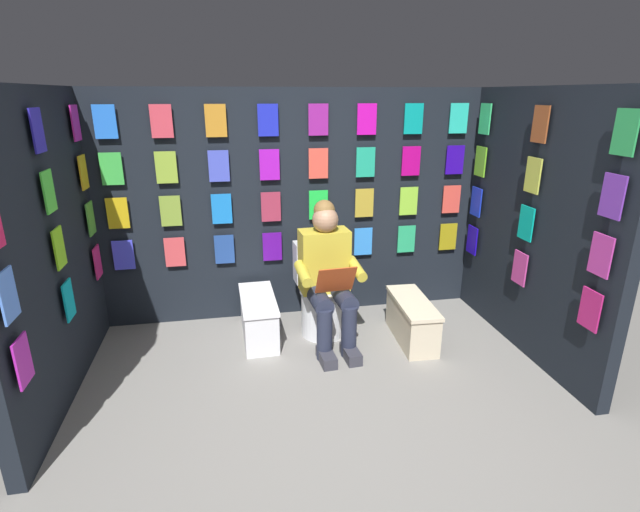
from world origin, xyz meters
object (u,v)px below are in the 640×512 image
Objects in this scene: toilet at (321,295)px; comic_longbox_far at (412,320)px; comic_longbox_near at (259,317)px; person_reading at (328,275)px.

toilet is 1.06× the size of comic_longbox_far.
toilet is 0.80m from comic_longbox_far.
comic_longbox_near is 1.30m from comic_longbox_far.
person_reading is (-0.01, 0.23, 0.27)m from toilet.
person_reading is at bearing 89.46° from toilet.
toilet reaches higher than comic_longbox_far.
comic_longbox_near is at bearing -9.60° from comic_longbox_far.
comic_longbox_near is (0.56, -0.18, -0.41)m from person_reading.
comic_longbox_far is at bearing 151.41° from toilet.
comic_longbox_far is at bearing 166.09° from comic_longbox_near.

